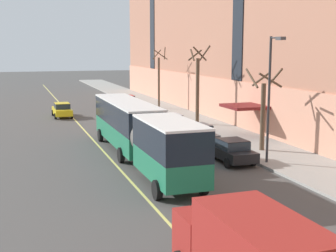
{
  "coord_description": "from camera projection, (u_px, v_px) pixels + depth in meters",
  "views": [
    {
      "loc": [
        -7.92,
        -25.72,
        7.42
      ],
      "look_at": [
        2.75,
        6.15,
        1.8
      ],
      "focal_mm": 50.0,
      "sensor_mm": 36.0,
      "label": 1
    }
  ],
  "objects": [
    {
      "name": "lane_centerline",
      "position": [
        116.0,
        165.0,
        29.99
      ],
      "size": [
        0.16,
        140.0,
        0.01
      ],
      "primitive_type": "cube",
      "color": "#E0D66B",
      "rests_on": "ground"
    },
    {
      "name": "taxi_cab",
      "position": [
        62.0,
        110.0,
        50.72
      ],
      "size": [
        1.97,
        4.51,
        1.56
      ],
      "color": "yellow",
      "rests_on": "ground"
    },
    {
      "name": "city_bus",
      "position": [
        139.0,
        130.0,
        30.66
      ],
      "size": [
        2.77,
        18.71,
        3.65
      ],
      "color": "#1E704C",
      "rests_on": "ground"
    },
    {
      "name": "street_tree_far_downtown",
      "position": [
        159.0,
        78.0,
        56.37
      ],
      "size": [
        1.81,
        1.63,
        7.39
      ],
      "color": "brown",
      "rests_on": "sidewalk"
    },
    {
      "name": "parked_car_silver_1",
      "position": [
        171.0,
        122.0,
        42.37
      ],
      "size": [
        2.03,
        4.75,
        1.56
      ],
      "color": "#B7B7BC",
      "rests_on": "ground"
    },
    {
      "name": "street_tree_far_uptown",
      "position": [
        198.0,
        85.0,
        44.78
      ],
      "size": [
        1.82,
        1.82,
        7.52
      ],
      "color": "brown",
      "rests_on": "sidewalk"
    },
    {
      "name": "parked_car_black_0",
      "position": [
        231.0,
        151.0,
        30.58
      ],
      "size": [
        2.09,
        4.29,
        1.56
      ],
      "color": "black",
      "rests_on": "ground"
    },
    {
      "name": "ground_plane",
      "position": [
        157.0,
        174.0,
        27.76
      ],
      "size": [
        260.0,
        260.0,
        0.0
      ],
      "primitive_type": "plane",
      "color": "#4C4947"
    },
    {
      "name": "street_lamp",
      "position": [
        271.0,
        88.0,
        29.15
      ],
      "size": [
        0.36,
        1.48,
        7.98
      ],
      "color": "#2D2D30",
      "rests_on": "sidewalk"
    },
    {
      "name": "sidewalk",
      "position": [
        271.0,
        152.0,
        33.51
      ],
      "size": [
        5.26,
        160.0,
        0.15
      ],
      "primitive_type": "cube",
      "color": "#9E9B93",
      "rests_on": "ground"
    },
    {
      "name": "parked_car_red_5",
      "position": [
        127.0,
        101.0,
        58.83
      ],
      "size": [
        1.99,
        4.4,
        1.56
      ],
      "color": "#B21E19",
      "rests_on": "ground"
    },
    {
      "name": "parked_car_darkgray_3",
      "position": [
        198.0,
        134.0,
        36.71
      ],
      "size": [
        2.06,
        4.56,
        1.56
      ],
      "color": "#4C4C51",
      "rests_on": "ground"
    },
    {
      "name": "street_tree_mid_block",
      "position": [
        263.0,
        108.0,
        33.24
      ],
      "size": [
        2.06,
        1.99,
        5.91
      ],
      "color": "brown",
      "rests_on": "sidewalk"
    }
  ]
}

